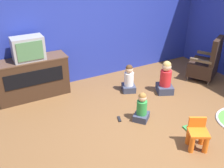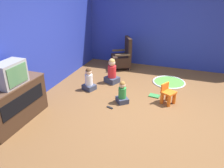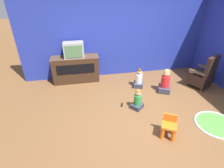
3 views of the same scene
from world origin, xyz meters
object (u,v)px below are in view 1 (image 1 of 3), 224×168
(television, at_px, (28,49))
(yellow_kid_chair, at_px, (197,135))
(child_watching_left, at_px, (129,80))
(child_watching_right, at_px, (142,108))
(remote_control, at_px, (119,119))
(tv_cabinet, at_px, (32,78))
(black_armchair, at_px, (206,64))
(child_watching_center, at_px, (166,79))
(book, at_px, (191,130))

(television, height_order, yellow_kid_chair, television)
(child_watching_left, relative_size, child_watching_right, 1.11)
(child_watching_left, bearing_deg, remote_control, 160.72)
(tv_cabinet, bearing_deg, child_watching_left, -21.92)
(black_armchair, relative_size, yellow_kid_chair, 2.16)
(child_watching_center, xyz_separation_m, child_watching_right, (-0.96, -0.58, -0.07))
(tv_cabinet, height_order, yellow_kid_chair, tv_cabinet)
(black_armchair, bearing_deg, book, 10.56)
(black_armchair, distance_m, child_watching_center, 1.15)
(book, distance_m, remote_control, 1.18)
(tv_cabinet, bearing_deg, black_armchair, -16.46)
(black_armchair, relative_size, book, 3.66)
(book, bearing_deg, child_watching_left, 13.53)
(book, bearing_deg, yellow_kid_chair, 152.36)
(television, relative_size, child_watching_center, 0.83)
(book, height_order, remote_control, book)
(television, relative_size, yellow_kid_chair, 1.24)
(television, xyz_separation_m, child_watching_center, (2.34, -1.06, -0.70))
(tv_cabinet, height_order, child_watching_center, tv_cabinet)
(remote_control, bearing_deg, book, -115.09)
(tv_cabinet, bearing_deg, yellow_kid_chair, -57.32)
(black_armchair, distance_m, yellow_kid_chair, 2.41)
(book, bearing_deg, tv_cabinet, 46.92)
(remote_control, bearing_deg, child_watching_center, -54.11)
(television, relative_size, child_watching_left, 0.97)
(tv_cabinet, relative_size, child_watching_center, 2.03)
(child_watching_center, relative_size, remote_control, 4.28)
(remote_control, bearing_deg, black_armchair, -60.86)
(tv_cabinet, distance_m, remote_control, 1.87)
(child_watching_left, bearing_deg, tv_cabinet, 89.20)
(child_watching_left, relative_size, child_watching_center, 0.85)
(book, bearing_deg, television, 47.32)
(television, bearing_deg, child_watching_left, -20.97)
(child_watching_left, bearing_deg, black_armchair, -79.62)
(child_watching_left, height_order, remote_control, child_watching_left)
(child_watching_left, distance_m, book, 1.64)
(tv_cabinet, xyz_separation_m, black_armchair, (3.49, -1.03, -0.04))
(remote_control, bearing_deg, child_watching_right, -99.88)
(tv_cabinet, distance_m, yellow_kid_chair, 3.13)
(tv_cabinet, bearing_deg, television, -90.00)
(child_watching_right, bearing_deg, black_armchair, -23.02)
(child_watching_left, bearing_deg, child_watching_right, -178.84)
(tv_cabinet, xyz_separation_m, child_watching_right, (1.38, -1.67, -0.18))
(child_watching_left, relative_size, book, 2.16)
(television, distance_m, black_armchair, 3.68)
(book, bearing_deg, remote_control, 53.96)
(black_armchair, distance_m, book, 2.06)
(child_watching_center, distance_m, child_watching_right, 1.13)
(yellow_kid_chair, bearing_deg, child_watching_right, 137.23)
(black_armchair, relative_size, child_watching_right, 1.88)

